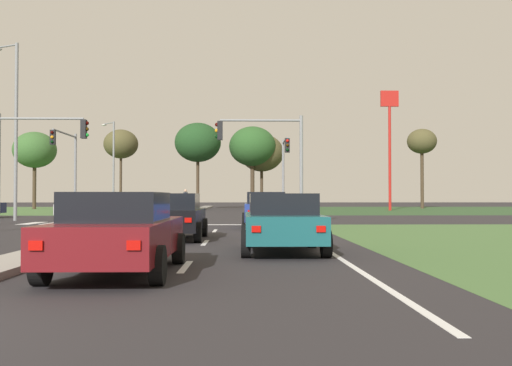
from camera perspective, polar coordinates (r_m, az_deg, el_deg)
ground_plane at (r=36.03m, az=-8.72°, el=-3.56°), size 200.00×200.00×0.00m
grass_verge_far_right at (r=63.72m, az=17.84°, el=-2.53°), size 35.00×35.00×0.01m
median_island_near at (r=17.38m, az=-16.89°, el=-5.70°), size 1.20×22.00×0.14m
median_island_far at (r=60.89m, az=-5.67°, el=-2.59°), size 1.20×36.00×0.14m
lane_dash_near at (r=11.70m, az=-7.00°, el=-8.22°), size 0.14×2.00×0.01m
lane_dash_second at (r=17.65m, az=-5.05°, el=-5.89°), size 0.14×2.00×0.01m
lane_dash_third at (r=23.63m, az=-4.09°, el=-4.74°), size 0.14×2.00×0.01m
edge_line_right at (r=17.89m, az=5.81°, el=-5.83°), size 0.14×24.00×0.01m
stop_bar_near at (r=28.74m, az=-2.99°, el=-4.13°), size 6.40×0.50×0.01m
crosswalk_bar_near at (r=32.47m, az=-21.23°, el=-3.72°), size 0.70×2.80×0.01m
crosswalk_bar_second at (r=32.09m, az=-19.29°, el=-3.77°), size 0.70×2.80×0.01m
crosswalk_bar_third at (r=31.76m, az=-17.32°, el=-3.81°), size 0.70×2.80×0.01m
crosswalk_bar_fourth at (r=31.46m, az=-15.30°, el=-3.85°), size 0.70×2.80×0.01m
crosswalk_bar_fifth at (r=31.20m, az=-13.24°, el=-3.88°), size 0.70×2.80×0.01m
crosswalk_bar_sixth at (r=30.99m, az=-11.16°, el=-3.91°), size 0.70×2.80×0.01m
crosswalk_bar_seventh at (r=30.81m, az=-9.05°, el=-3.93°), size 0.70×2.80×0.01m
crosswalk_bar_eighth at (r=30.68m, az=-6.91°, el=-3.95°), size 0.70×2.80×0.01m
car_maroon_near at (r=10.87m, az=-13.38°, el=-4.71°), size 2.06×4.64×1.48m
car_black_second at (r=19.11m, az=-8.19°, el=-3.23°), size 2.05×4.38×1.51m
car_teal_third at (r=14.60m, az=2.60°, el=-3.88°), size 2.07×4.24×1.48m
car_silver_fourth at (r=35.85m, az=-15.70°, el=-2.34°), size 4.40×2.01×1.46m
car_blue_fifth at (r=26.05m, az=0.92°, el=-2.64°), size 2.09×4.50×1.60m
car_beige_sixth at (r=69.69m, az=-6.89°, el=-1.85°), size 2.01×4.19×1.50m
traffic_signal_far_left at (r=42.30m, az=-18.13°, el=2.45°), size 0.32×5.37×5.99m
traffic_signal_near_left at (r=31.06m, az=-21.27°, el=3.24°), size 4.58×0.32×5.57m
traffic_signal_near_right at (r=29.22m, az=1.34°, el=3.34°), size 4.47×0.32×5.51m
traffic_signal_far_right at (r=40.94m, az=2.85°, el=2.06°), size 0.32×4.30×5.59m
street_lamp_second at (r=36.56m, az=-22.76°, el=5.51°), size 1.81×0.95×10.37m
street_lamp_third at (r=60.66m, az=-13.99°, el=2.15°), size 1.69×1.52×9.06m
pedestrian_at_median at (r=44.44m, az=-6.98°, el=-1.53°), size 0.34×0.34×1.82m
fastfood_pole_sign at (r=60.04m, az=13.06°, el=5.75°), size 1.80×0.40×12.09m
treeline_near at (r=69.50m, az=-21.03°, el=3.05°), size 4.77×4.77×8.68m
treeline_second at (r=68.15m, az=-13.20°, el=3.74°), size 3.93×3.93×9.10m
treeline_third at (r=65.08m, az=-5.77°, el=3.99°), size 5.18×5.18×9.66m
treeline_fourth at (r=67.30m, az=0.56°, el=2.98°), size 5.14×5.14×8.68m
treeline_fifth at (r=65.91m, az=-0.35°, el=3.61°), size 5.33×5.33×9.40m
treeline_sixth at (r=69.99m, az=16.07°, el=3.88°), size 3.40×3.40×9.28m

